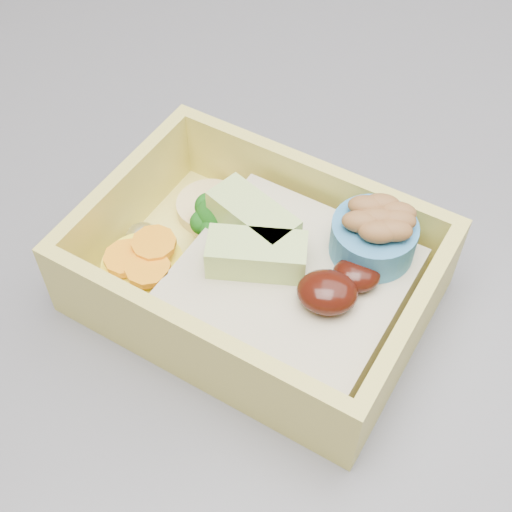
# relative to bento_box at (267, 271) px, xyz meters

# --- Properties ---
(bento_box) EXTENTS (0.22, 0.19, 0.07)m
(bento_box) POSITION_rel_bento_box_xyz_m (0.00, 0.00, 0.00)
(bento_box) COLOR #E0D15C
(bento_box) RESTS_ON island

